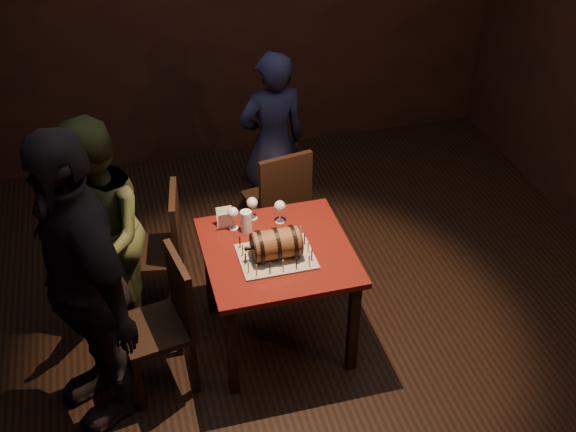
{
  "coord_description": "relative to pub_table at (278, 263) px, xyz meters",
  "views": [
    {
      "loc": [
        -0.96,
        -3.36,
        3.52
      ],
      "look_at": [
        -0.04,
        0.05,
        0.95
      ],
      "focal_mm": 45.0,
      "sensor_mm": 36.0,
      "label": 1
    }
  ],
  "objects": [
    {
      "name": "room_shell",
      "position": [
        0.12,
        0.0,
        0.76
      ],
      "size": [
        5.04,
        5.04,
        2.8
      ],
      "color": "black",
      "rests_on": "ground"
    },
    {
      "name": "pub_table",
      "position": [
        0.0,
        0.0,
        0.0
      ],
      "size": [
        0.9,
        0.9,
        0.75
      ],
      "color": "#470E0B",
      "rests_on": "ground"
    },
    {
      "name": "cake_board",
      "position": [
        -0.03,
        -0.07,
        0.12
      ],
      "size": [
        0.45,
        0.35,
        0.01
      ],
      "primitive_type": "cube",
      "color": "gray",
      "rests_on": "pub_table"
    },
    {
      "name": "barrel_cake",
      "position": [
        -0.03,
        -0.07,
        0.21
      ],
      "size": [
        0.34,
        0.2,
        0.2
      ],
      "color": "brown",
      "rests_on": "cake_board"
    },
    {
      "name": "birthday_candles",
      "position": [
        -0.03,
        -0.07,
        0.16
      ],
      "size": [
        0.4,
        0.3,
        0.09
      ],
      "color": "#DFCB85",
      "rests_on": "cake_board"
    },
    {
      "name": "wine_glass_left",
      "position": [
        -0.22,
        0.28,
        0.23
      ],
      "size": [
        0.07,
        0.07,
        0.16
      ],
      "color": "silver",
      "rests_on": "pub_table"
    },
    {
      "name": "wine_glass_mid",
      "position": [
        -0.08,
        0.35,
        0.23
      ],
      "size": [
        0.07,
        0.07,
        0.16
      ],
      "color": "silver",
      "rests_on": "pub_table"
    },
    {
      "name": "wine_glass_right",
      "position": [
        0.09,
        0.27,
        0.23
      ],
      "size": [
        0.07,
        0.07,
        0.16
      ],
      "color": "silver",
      "rests_on": "pub_table"
    },
    {
      "name": "pint_of_ale",
      "position": [
        -0.14,
        0.23,
        0.18
      ],
      "size": [
        0.07,
        0.07,
        0.15
      ],
      "color": "silver",
      "rests_on": "pub_table"
    },
    {
      "name": "menu_card",
      "position": [
        -0.26,
        0.31,
        0.17
      ],
      "size": [
        0.1,
        0.05,
        0.13
      ],
      "primitive_type": null,
      "color": "white",
      "rests_on": "pub_table"
    },
    {
      "name": "chair_back",
      "position": [
        0.23,
        0.85,
        -0.12
      ],
      "size": [
        0.46,
        0.46,
        0.93
      ],
      "color": "black",
      "rests_on": "ground"
    },
    {
      "name": "chair_left_rear",
      "position": [
        -0.66,
        0.53,
        -0.12
      ],
      "size": [
        0.46,
        0.46,
        0.93
      ],
      "color": "black",
      "rests_on": "ground"
    },
    {
      "name": "chair_left_front",
      "position": [
        -0.72,
        -0.17,
        -0.12
      ],
      "size": [
        0.46,
        0.46,
        0.93
      ],
      "color": "black",
      "rests_on": "ground"
    },
    {
      "name": "person_back",
      "position": [
        0.28,
        1.28,
        0.1
      ],
      "size": [
        0.58,
        0.42,
        1.48
      ],
      "primitive_type": "imported",
      "rotation": [
        0.0,
        0.0,
        3.27
      ],
      "color": "#1B1C37",
      "rests_on": "ground"
    },
    {
      "name": "person_left_rear",
      "position": [
        -1.06,
        0.39,
        0.14
      ],
      "size": [
        0.64,
        0.8,
        1.56
      ],
      "primitive_type": "imported",
      "rotation": [
        0.0,
        0.0,
        -1.51
      ],
      "color": "#363D1E",
      "rests_on": "ground"
    },
    {
      "name": "person_left_front",
      "position": [
        -1.15,
        -0.25,
        0.31
      ],
      "size": [
        0.85,
        1.2,
        1.9
      ],
      "primitive_type": "imported",
      "rotation": [
        0.0,
        0.0,
        -1.18
      ],
      "color": "black",
      "rests_on": "ground"
    }
  ]
}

